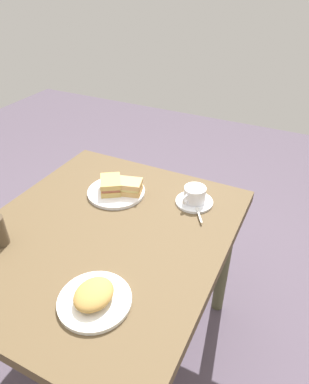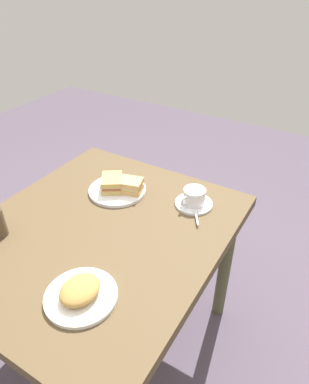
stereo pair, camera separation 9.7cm
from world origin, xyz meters
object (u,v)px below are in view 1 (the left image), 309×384
coffee_cup (195,194)px  sandwich_back (126,186)px  coffee_saucer (194,202)px  spoon (198,212)px  sandwich_front (111,185)px  dining_table (104,250)px  side_plate (95,301)px  sandwich_plate (116,192)px

coffee_cup → sandwich_back: bearing=104.1°
coffee_saucer → spoon: spoon is taller
spoon → sandwich_front: bearing=93.6°
dining_table → sandwich_front: (0.23, 0.10, 0.13)m
coffee_saucer → side_plate: (-0.60, 0.08, 0.00)m
spoon → side_plate: spoon is taller
dining_table → spoon: bearing=-48.0°
sandwich_plate → sandwich_back: bearing=-75.9°
sandwich_plate → sandwich_front: sandwich_front is taller
coffee_saucer → coffee_cup: (-0.00, 0.00, 0.04)m
sandwich_back → dining_table: bearing=-171.3°
spoon → sandwich_back: bearing=90.6°
coffee_saucer → sandwich_back: bearing=104.3°
sandwich_plate → side_plate: bearing=-154.9°
sandwich_plate → spoon: size_ratio=2.75×
dining_table → sandwich_plate: size_ratio=4.17×
sandwich_back → coffee_cup: coffee_cup is taller
coffee_cup → side_plate: 0.60m
sandwich_plate → side_plate: same height
dining_table → sandwich_plate: sandwich_plate is taller
coffee_saucer → coffee_cup: 0.04m
sandwich_front → coffee_saucer: 0.36m
spoon → coffee_saucer: bearing=31.7°
sandwich_back → sandwich_plate: bearing=104.1°
dining_table → side_plate: size_ratio=4.70×
dining_table → spoon: spoon is taller
sandwich_front → coffee_cup: coffee_cup is taller
coffee_saucer → dining_table: bearing=143.2°
dining_table → coffee_cup: 0.42m
sandwich_front → sandwich_back: sandwich_front is taller
sandwich_plate → spoon: 0.37m
sandwich_front → coffee_saucer: size_ratio=0.90×
spoon → coffee_cup: bearing=32.6°
sandwich_back → spoon: sandwich_back is taller
dining_table → sandwich_back: (0.25, 0.04, 0.13)m
sandwich_back → coffee_cup: bearing=-75.9°
spoon → side_plate: size_ratio=0.41×
sandwich_plate → coffee_saucer: (0.08, -0.33, -0.00)m
coffee_cup → side_plate: size_ratio=0.53×
dining_table → sandwich_back: 0.29m
sandwich_plate → sandwich_back: (0.01, -0.05, 0.03)m
dining_table → sandwich_front: bearing=24.2°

